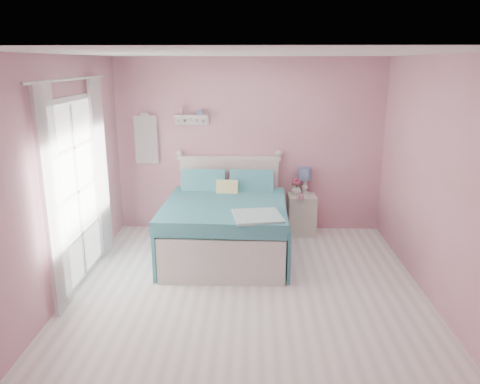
{
  "coord_description": "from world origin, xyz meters",
  "views": [
    {
      "loc": [
        0.05,
        -4.72,
        2.52
      ],
      "look_at": [
        -0.11,
        1.2,
        0.87
      ],
      "focal_mm": 35.0,
      "sensor_mm": 36.0,
      "label": 1
    }
  ],
  "objects_px": {
    "nightstand": "(302,214)",
    "teacup": "(300,196)",
    "bed": "(226,225)",
    "table_lamp": "(305,175)",
    "vase": "(296,189)"
  },
  "relations": [
    {
      "from": "teacup",
      "to": "vase",
      "type": "bearing_deg",
      "value": 100.14
    },
    {
      "from": "nightstand",
      "to": "vase",
      "type": "distance_m",
      "value": 0.39
    },
    {
      "from": "vase",
      "to": "teacup",
      "type": "distance_m",
      "value": 0.23
    },
    {
      "from": "bed",
      "to": "table_lamp",
      "type": "bearing_deg",
      "value": 39.96
    },
    {
      "from": "table_lamp",
      "to": "vase",
      "type": "height_order",
      "value": "table_lamp"
    },
    {
      "from": "table_lamp",
      "to": "teacup",
      "type": "xyz_separation_m",
      "value": [
        -0.09,
        -0.29,
        -0.24
      ]
    },
    {
      "from": "table_lamp",
      "to": "nightstand",
      "type": "bearing_deg",
      "value": -109.39
    },
    {
      "from": "bed",
      "to": "nightstand",
      "type": "distance_m",
      "value": 1.35
    },
    {
      "from": "bed",
      "to": "table_lamp",
      "type": "xyz_separation_m",
      "value": [
        1.14,
        0.89,
        0.48
      ]
    },
    {
      "from": "bed",
      "to": "nightstand",
      "type": "bearing_deg",
      "value": 37.15
    },
    {
      "from": "vase",
      "to": "bed",
      "type": "bearing_deg",
      "value": -140.88
    },
    {
      "from": "table_lamp",
      "to": "bed",
      "type": "bearing_deg",
      "value": -142.07
    },
    {
      "from": "nightstand",
      "to": "teacup",
      "type": "bearing_deg",
      "value": -105.99
    },
    {
      "from": "table_lamp",
      "to": "teacup",
      "type": "height_order",
      "value": "table_lamp"
    },
    {
      "from": "nightstand",
      "to": "vase",
      "type": "bearing_deg",
      "value": 151.56
    }
  ]
}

